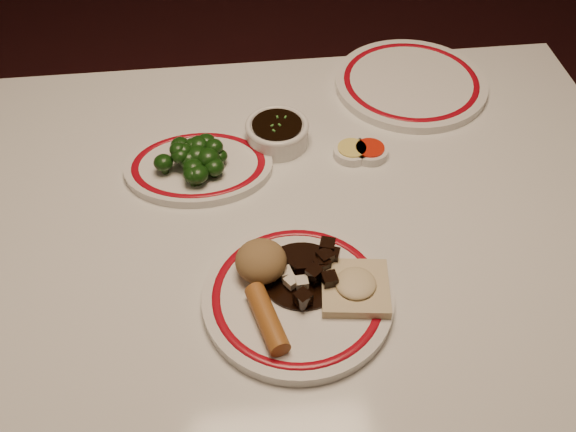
# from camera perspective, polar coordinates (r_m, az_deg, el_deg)

# --- Properties ---
(ground) EXTENTS (7.00, 7.00, 0.00)m
(ground) POSITION_cam_1_polar(r_m,az_deg,el_deg) (1.65, 0.28, -18.42)
(ground) COLOR black
(ground) RESTS_ON ground
(dining_table) EXTENTS (1.20, 0.90, 0.75)m
(dining_table) POSITION_cam_1_polar(r_m,az_deg,el_deg) (1.08, 0.40, -3.67)
(dining_table) COLOR white
(dining_table) RESTS_ON ground
(main_plate) EXTENTS (0.31, 0.31, 0.02)m
(main_plate) POSITION_cam_1_polar(r_m,az_deg,el_deg) (0.91, 0.88, -7.22)
(main_plate) COLOR white
(main_plate) RESTS_ON dining_table
(rice_mound) EXTENTS (0.07, 0.07, 0.05)m
(rice_mound) POSITION_cam_1_polar(r_m,az_deg,el_deg) (0.90, -2.42, -4.03)
(rice_mound) COLOR olive
(rice_mound) RESTS_ON main_plate
(spring_roll) EXTENTS (0.05, 0.11, 0.03)m
(spring_roll) POSITION_cam_1_polar(r_m,az_deg,el_deg) (0.86, -1.87, -9.09)
(spring_roll) COLOR #A96529
(spring_roll) RESTS_ON main_plate
(fried_wonton) EXTENTS (0.11, 0.11, 0.03)m
(fried_wonton) POSITION_cam_1_polar(r_m,az_deg,el_deg) (0.90, 6.01, -6.26)
(fried_wonton) COLOR beige
(fried_wonton) RESTS_ON main_plate
(stirfry_heap) EXTENTS (0.12, 0.13, 0.03)m
(stirfry_heap) POSITION_cam_1_polar(r_m,az_deg,el_deg) (0.91, 1.82, -4.90)
(stirfry_heap) COLOR black
(stirfry_heap) RESTS_ON main_plate
(broccoli_plate) EXTENTS (0.26, 0.23, 0.02)m
(broccoli_plate) POSITION_cam_1_polar(r_m,az_deg,el_deg) (1.10, -7.93, 4.37)
(broccoli_plate) COLOR white
(broccoli_plate) RESTS_ON dining_table
(broccoli_pile) EXTENTS (0.12, 0.11, 0.05)m
(broccoli_pile) POSITION_cam_1_polar(r_m,az_deg,el_deg) (1.07, -8.22, 5.17)
(broccoli_pile) COLOR #23471C
(broccoli_pile) RESTS_ON broccoli_plate
(soy_bowl) EXTENTS (0.11, 0.11, 0.04)m
(soy_bowl) POSITION_cam_1_polar(r_m,az_deg,el_deg) (1.14, -0.97, 7.33)
(soy_bowl) COLOR white
(soy_bowl) RESTS_ON dining_table
(sweet_sour_dish) EXTENTS (0.06, 0.06, 0.02)m
(sweet_sour_dish) POSITION_cam_1_polar(r_m,az_deg,el_deg) (1.13, 7.27, 5.72)
(sweet_sour_dish) COLOR white
(sweet_sour_dish) RESTS_ON dining_table
(mustard_dish) EXTENTS (0.06, 0.06, 0.02)m
(mustard_dish) POSITION_cam_1_polar(r_m,az_deg,el_deg) (1.13, 5.68, 5.73)
(mustard_dish) COLOR white
(mustard_dish) RESTS_ON dining_table
(far_plate) EXTENTS (0.37, 0.37, 0.02)m
(far_plate) POSITION_cam_1_polar(r_m,az_deg,el_deg) (1.30, 10.85, 11.54)
(far_plate) COLOR white
(far_plate) RESTS_ON dining_table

